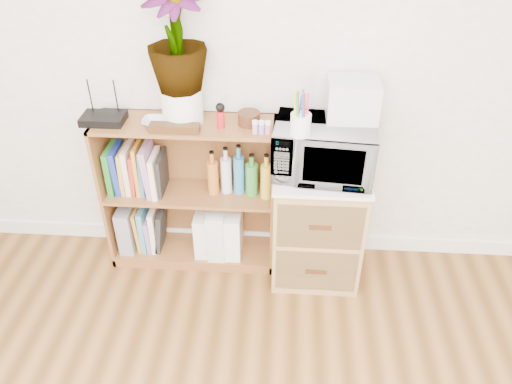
{
  "coord_description": "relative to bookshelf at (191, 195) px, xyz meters",
  "views": [
    {
      "loc": [
        0.2,
        -0.27,
        2.19
      ],
      "look_at": [
        0.05,
        1.95,
        0.62
      ],
      "focal_mm": 35.0,
      "sensor_mm": 36.0,
      "label": 1
    }
  ],
  "objects": [
    {
      "name": "paint_jars",
      "position": [
        0.42,
        -0.09,
        0.5
      ],
      "size": [
        0.11,
        0.04,
        0.05
      ],
      "primitive_type": "cube",
      "color": "pink",
      "rests_on": "bookshelf"
    },
    {
      "name": "kokeshi_doll",
      "position": [
        0.21,
        -0.04,
        0.52
      ],
      "size": [
        0.04,
        0.04,
        0.09
      ],
      "primitive_type": "cylinder",
      "color": "red",
      "rests_on": "bookshelf"
    },
    {
      "name": "skirting_board",
      "position": [
        0.35,
        0.14,
        -0.42
      ],
      "size": [
        4.0,
        0.02,
        0.1
      ],
      "primitive_type": "cube",
      "color": "white",
      "rests_on": "ground"
    },
    {
      "name": "magazine_holder_left",
      "position": [
        0.06,
        -0.01,
        -0.26
      ],
      "size": [
        0.09,
        0.23,
        0.28
      ],
      "primitive_type": "cube",
      "color": "silver",
      "rests_on": "bookshelf"
    },
    {
      "name": "wooden_bowl",
      "position": [
        0.35,
        0.01,
        0.51
      ],
      "size": [
        0.12,
        0.12,
        0.07
      ],
      "primitive_type": "cylinder",
      "color": "#3C2110",
      "rests_on": "bookshelf"
    },
    {
      "name": "magazine_holder_right",
      "position": [
        0.25,
        -0.01,
        -0.25
      ],
      "size": [
        0.1,
        0.24,
        0.3
      ],
      "primitive_type": "cube",
      "color": "white",
      "rests_on": "bookshelf"
    },
    {
      "name": "plant_pot",
      "position": [
        -0.01,
        0.02,
        0.57
      ],
      "size": [
        0.22,
        0.22,
        0.18
      ],
      "primitive_type": "cylinder",
      "color": "white",
      "rests_on": "bookshelf"
    },
    {
      "name": "lower_books",
      "position": [
        -0.27,
        0.0,
        -0.26
      ],
      "size": [
        0.18,
        0.19,
        0.3
      ],
      "color": "#C68522",
      "rests_on": "bookshelf"
    },
    {
      "name": "magazine_holder_mid",
      "position": [
        0.15,
        -0.01,
        -0.24
      ],
      "size": [
        0.1,
        0.26,
        0.33
      ],
      "primitive_type": "cube",
      "color": "silver",
      "rests_on": "bookshelf"
    },
    {
      "name": "small_appliance",
      "position": [
        0.88,
        0.01,
        0.64
      ],
      "size": [
        0.26,
        0.22,
        0.2
      ],
      "primitive_type": "cube",
      "color": "silver",
      "rests_on": "microwave"
    },
    {
      "name": "liquor_bottles",
      "position": [
        0.33,
        0.0,
        0.16
      ],
      "size": [
        0.44,
        0.07,
        0.3
      ],
      "color": "#C56925",
      "rests_on": "bookshelf"
    },
    {
      "name": "trinket_box",
      "position": [
        -0.03,
        -0.1,
        0.5
      ],
      "size": [
        0.26,
        0.07,
        0.04
      ],
      "primitive_type": "cube",
      "color": "#341F0E",
      "rests_on": "bookshelf"
    },
    {
      "name": "cookbooks",
      "position": [
        -0.3,
        0.0,
        0.16
      ],
      "size": [
        0.32,
        0.2,
        0.31
      ],
      "color": "#1F7524",
      "rests_on": "bookshelf"
    },
    {
      "name": "white_bowl",
      "position": [
        -0.15,
        -0.03,
        0.49
      ],
      "size": [
        0.13,
        0.13,
        0.03
      ],
      "primitive_type": "imported",
      "color": "silver",
      "rests_on": "bookshelf"
    },
    {
      "name": "bookshelf",
      "position": [
        0.0,
        0.0,
        0.0
      ],
      "size": [
        1.0,
        0.3,
        0.95
      ],
      "primitive_type": "cube",
      "color": "brown",
      "rests_on": "ground"
    },
    {
      "name": "potted_plant",
      "position": [
        -0.01,
        0.02,
        0.93
      ],
      "size": [
        0.31,
        0.31,
        0.55
      ],
      "primitive_type": "imported",
      "color": "#2C6829",
      "rests_on": "plant_pot"
    },
    {
      "name": "microwave",
      "position": [
        0.75,
        -0.08,
        0.39
      ],
      "size": [
        0.55,
        0.4,
        0.29
      ],
      "primitive_type": "imported",
      "rotation": [
        0.0,
        0.0,
        -0.09
      ],
      "color": "white",
      "rests_on": "wicker_unit"
    },
    {
      "name": "wicker_unit",
      "position": [
        0.75,
        -0.08,
        -0.12
      ],
      "size": [
        0.5,
        0.45,
        0.7
      ],
      "primitive_type": "cube",
      "color": "#9E7542",
      "rests_on": "ground"
    },
    {
      "name": "pen_cup",
      "position": [
        0.62,
        -0.2,
        0.59
      ],
      "size": [
        0.1,
        0.1,
        0.11
      ],
      "primitive_type": "cylinder",
      "color": "white",
      "rests_on": "microwave"
    },
    {
      "name": "file_box",
      "position": [
        -0.41,
        0.0,
        -0.26
      ],
      "size": [
        0.09,
        0.24,
        0.3
      ],
      "primitive_type": "cube",
      "color": "gray",
      "rests_on": "bookshelf"
    },
    {
      "name": "router",
      "position": [
        -0.43,
        -0.02,
        0.5
      ],
      "size": [
        0.23,
        0.16,
        0.04
      ],
      "primitive_type": "cube",
      "color": "black",
      "rests_on": "bookshelf"
    }
  ]
}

